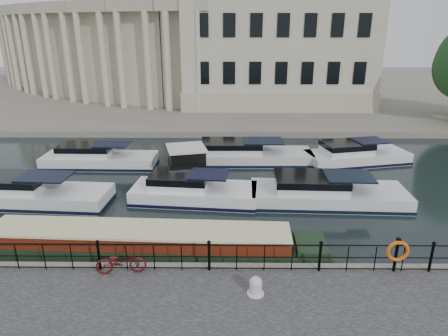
# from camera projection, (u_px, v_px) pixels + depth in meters

# --- Properties ---
(ground_plane) EXTENTS (160.00, 160.00, 0.00)m
(ground_plane) POSITION_uv_depth(u_px,v_px,m) (212.00, 250.00, 16.90)
(ground_plane) COLOR black
(ground_plane) RESTS_ON ground
(far_bank) EXTENTS (120.00, 42.00, 0.55)m
(far_bank) POSITION_uv_depth(u_px,v_px,m) (223.00, 95.00, 53.54)
(far_bank) COLOR #6B665B
(far_bank) RESTS_ON ground_plane
(railing) EXTENTS (24.14, 0.14, 1.22)m
(railing) POSITION_uv_depth(u_px,v_px,m) (209.00, 254.00, 14.38)
(railing) COLOR black
(railing) RESTS_ON near_quay
(civic_building) EXTENTS (53.55, 31.84, 16.85)m
(civic_building) POSITION_uv_depth(u_px,v_px,m) (214.00, 43.00, 47.23)
(civic_building) COLOR #ADA38C
(civic_building) RESTS_ON far_bank
(bicycle) EXTENTS (1.85, 0.83, 0.94)m
(bicycle) POSITION_uv_depth(u_px,v_px,m) (121.00, 262.00, 14.26)
(bicycle) COLOR #4B0D0E
(bicycle) RESTS_ON near_quay
(mooring_bollard) EXTENTS (0.58, 0.58, 0.65)m
(mooring_bollard) POSITION_uv_depth(u_px,v_px,m) (256.00, 286.00, 13.19)
(mooring_bollard) COLOR silver
(mooring_bollard) RESTS_ON near_quay
(life_ring_post) EXTENTS (0.83, 0.21, 1.35)m
(life_ring_post) POSITION_uv_depth(u_px,v_px,m) (397.00, 252.00, 14.20)
(life_ring_post) COLOR black
(life_ring_post) RESTS_ON near_quay
(narrowboat) EXTENTS (15.48, 2.75, 1.56)m
(narrowboat) POSITION_uv_depth(u_px,v_px,m) (140.00, 246.00, 16.53)
(narrowboat) COLOR black
(narrowboat) RESTS_ON ground_plane
(harbour_hut) EXTENTS (3.59, 3.22, 2.19)m
(harbour_hut) POSITION_uv_depth(u_px,v_px,m) (187.00, 165.00, 24.35)
(harbour_hut) COLOR #6B665B
(harbour_hut) RESTS_ON ground_plane
(cabin_cruisers) EXTENTS (27.67, 10.47, 1.99)m
(cabin_cruisers) POSITION_uv_depth(u_px,v_px,m) (212.00, 175.00, 24.39)
(cabin_cruisers) COLOR white
(cabin_cruisers) RESTS_ON ground_plane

